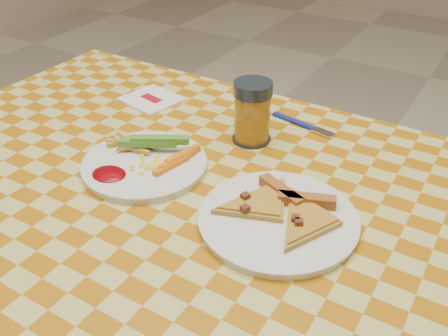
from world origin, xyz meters
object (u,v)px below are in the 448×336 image
(table, at_px, (187,222))
(plate_right, at_px, (278,220))
(plate_left, at_px, (145,165))
(drink_glass, at_px, (252,113))

(table, distance_m, plate_right, 0.20)
(plate_left, bearing_deg, plate_right, -3.08)
(table, relative_size, drink_glass, 9.98)
(plate_right, bearing_deg, table, -179.12)
(table, xyz_separation_m, plate_right, (0.18, 0.00, 0.08))
(plate_right, distance_m, drink_glass, 0.28)
(table, relative_size, plate_right, 5.03)
(plate_left, height_order, drink_glass, drink_glass)
(plate_left, xyz_separation_m, drink_glass, (0.12, 0.20, 0.06))
(plate_left, height_order, plate_right, same)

